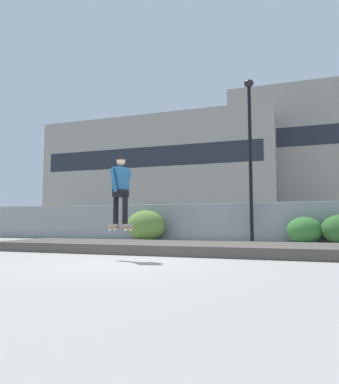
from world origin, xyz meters
TOP-DOWN VIEW (x-y plane):
  - ground_plane at (0.00, 0.00)m, footprint 120.00×120.00m
  - gravel_berm at (0.00, 2.97)m, footprint 10.97×2.98m
  - skateboard at (-0.12, 0.23)m, footprint 0.82×0.43m
  - skater at (-0.12, 0.23)m, footprint 0.72×0.62m
  - chain_fence at (0.00, 9.28)m, footprint 26.35×0.06m
  - street_lamp at (2.17, 8.73)m, footprint 0.44×0.44m
  - parked_car_near at (-5.38, 12.80)m, footprint 4.52×2.20m
  - parked_car_mid at (0.12, 12.87)m, footprint 4.49×2.13m
  - library_building at (-12.76, 39.36)m, footprint 30.85×13.85m
  - office_block at (10.33, 44.89)m, footprint 27.90×11.99m
  - shrub_left at (-2.90, 8.58)m, footprint 1.94×1.59m
  - shrub_center at (4.39, 8.76)m, footprint 1.48×1.21m

SIDE VIEW (x-z plane):
  - ground_plane at x=0.00m, z-range 0.00..0.00m
  - gravel_berm at x=0.00m, z-range 0.00..0.29m
  - shrub_center at x=4.39m, z-range 0.00..1.14m
  - shrub_left at x=-2.90m, z-range 0.00..1.50m
  - skateboard at x=-0.12m, z-range 0.74..0.81m
  - parked_car_near at x=-5.38m, z-range 0.01..1.67m
  - parked_car_mid at x=0.12m, z-range 0.01..1.67m
  - chain_fence at x=0.00m, z-range 0.01..1.86m
  - skater at x=-0.12m, z-range 0.90..2.62m
  - street_lamp at x=2.17m, z-range 0.86..8.39m
  - library_building at x=-12.76m, z-range 0.00..14.55m
  - office_block at x=10.33m, z-range 0.00..18.96m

